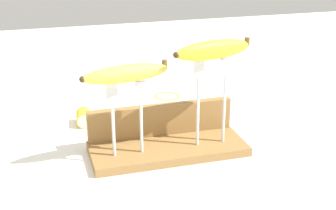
% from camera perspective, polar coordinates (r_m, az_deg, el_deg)
% --- Properties ---
extents(ground_plane, '(3.00, 3.00, 0.00)m').
position_cam_1_polar(ground_plane, '(1.14, 0.00, -5.65)').
color(ground_plane, silver).
extents(wooden_board, '(0.36, 0.15, 0.02)m').
position_cam_1_polar(wooden_board, '(1.14, 0.00, -5.19)').
color(wooden_board, olive).
rests_on(wooden_board, ground).
extents(board_backstop, '(0.36, 0.02, 0.08)m').
position_cam_1_polar(board_backstop, '(1.17, -0.88, -1.73)').
color(board_backstop, olive).
rests_on(board_backstop, wooden_board).
extents(fork_stand_left, '(0.09, 0.01, 0.17)m').
position_cam_1_polar(fork_stand_left, '(1.05, -4.88, -0.78)').
color(fork_stand_left, silver).
rests_on(fork_stand_left, wooden_board).
extents(fork_stand_right, '(0.09, 0.01, 0.20)m').
position_cam_1_polar(fork_stand_right, '(1.10, 5.18, 1.22)').
color(fork_stand_right, silver).
rests_on(fork_stand_right, wooden_board).
extents(banana_raised_left, '(0.20, 0.07, 0.04)m').
position_cam_1_polar(banana_raised_left, '(1.02, -5.03, 3.73)').
color(banana_raised_left, '#DBD147').
rests_on(banana_raised_left, fork_stand_left).
extents(banana_raised_right, '(0.20, 0.07, 0.04)m').
position_cam_1_polar(banana_raised_right, '(1.07, 5.36, 6.51)').
color(banana_raised_right, yellow).
rests_on(banana_raised_right, fork_stand_right).
extents(fork_fallen_near, '(0.08, 0.17, 0.01)m').
position_cam_1_polar(fork_fallen_near, '(1.29, 5.54, -2.29)').
color(fork_fallen_near, silver).
rests_on(fork_fallen_near, ground).
extents(fork_fallen_far, '(0.06, 0.18, 0.01)m').
position_cam_1_polar(fork_fallen_far, '(1.34, -1.24, -1.17)').
color(fork_fallen_far, silver).
rests_on(fork_fallen_far, ground).
extents(banana_chunk_near, '(0.05, 0.06, 0.04)m').
position_cam_1_polar(banana_chunk_near, '(1.30, -9.91, -1.47)').
color(banana_chunk_near, yellow).
rests_on(banana_chunk_near, ground).
extents(wire_coil, '(0.08, 0.08, 0.01)m').
position_cam_1_polar(wire_coil, '(1.49, -0.14, 1.13)').
color(wire_coil, gold).
rests_on(wire_coil, ground).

